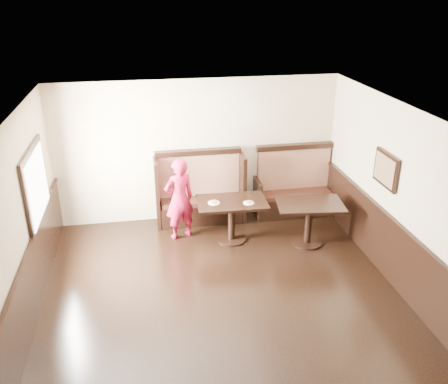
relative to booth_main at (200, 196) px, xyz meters
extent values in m
plane|color=black|center=(0.00, -3.30, -0.53)|extent=(7.00, 7.00, 0.00)
plane|color=#C8B791|center=(0.00, 0.20, 0.87)|extent=(5.50, 0.00, 5.50)
plane|color=#C8B791|center=(-2.75, -3.30, 0.87)|extent=(0.00, 7.00, 7.00)
plane|color=#C8B791|center=(2.75, -3.30, 0.87)|extent=(0.00, 7.00, 7.00)
plane|color=white|center=(0.00, -3.30, 2.27)|extent=(7.00, 7.00, 0.00)
cube|color=black|center=(-2.72, -3.30, -0.03)|extent=(0.05, 6.90, 1.00)
cube|color=black|center=(2.72, -3.30, -0.03)|extent=(0.05, 6.90, 1.00)
cube|color=black|center=(-2.71, -1.40, 1.02)|extent=(0.05, 1.50, 1.20)
cube|color=white|center=(-2.69, -1.40, 1.02)|extent=(0.01, 1.30, 1.00)
cube|color=black|center=(2.71, -2.10, 1.17)|extent=(0.04, 0.70, 0.55)
cube|color=olive|center=(2.69, -2.10, 1.17)|extent=(0.01, 0.60, 0.45)
cube|color=black|center=(0.00, -0.08, -0.32)|extent=(1.60, 0.50, 0.42)
cube|color=#321710|center=(0.00, -0.08, -0.07)|extent=(1.54, 0.46, 0.09)
cube|color=#501510|center=(0.00, 0.13, 0.37)|extent=(1.60, 0.12, 0.92)
cube|color=black|center=(0.00, 0.13, 0.87)|extent=(1.68, 0.16, 0.10)
cube|color=black|center=(-0.84, 0.02, 0.15)|extent=(0.07, 0.72, 1.36)
cube|color=black|center=(0.84, 0.02, 0.15)|extent=(0.07, 0.72, 1.36)
cube|color=black|center=(1.95, -0.08, -0.32)|extent=(1.50, 0.50, 0.42)
cube|color=#321710|center=(1.95, -0.08, -0.07)|extent=(1.44, 0.46, 0.09)
cube|color=#501510|center=(1.95, 0.13, 0.37)|extent=(1.50, 0.12, 0.92)
cube|color=black|center=(1.95, 0.13, 0.87)|extent=(1.58, 0.16, 0.10)
cube|color=black|center=(1.16, 0.02, -0.13)|extent=(0.07, 0.72, 0.80)
cube|color=black|center=(2.74, 0.02, -0.13)|extent=(0.07, 0.72, 0.80)
cube|color=black|center=(0.46, -0.92, 0.25)|extent=(1.28, 0.83, 0.05)
cylinder|color=black|center=(0.46, -0.92, -0.15)|extent=(0.13, 0.13, 0.73)
cylinder|color=black|center=(0.46, -0.92, -0.51)|extent=(0.54, 0.54, 0.03)
cube|color=black|center=(1.81, -1.29, 0.26)|extent=(1.25, 0.90, 0.05)
cylinder|color=black|center=(1.81, -1.29, -0.14)|extent=(0.13, 0.13, 0.74)
cylinder|color=black|center=(1.81, -1.29, -0.51)|extent=(0.55, 0.55, 0.03)
imported|color=#AA1235|center=(-0.45, -0.63, 0.25)|extent=(0.66, 0.54, 1.56)
cylinder|color=white|center=(0.13, -0.94, 0.28)|extent=(0.21, 0.21, 0.01)
cylinder|color=tan|center=(0.13, -0.94, 0.29)|extent=(0.13, 0.13, 0.02)
cylinder|color=#EABA54|center=(0.13, -0.94, 0.31)|extent=(0.11, 0.11, 0.01)
cylinder|color=white|center=(0.74, -1.06, 0.28)|extent=(0.20, 0.20, 0.01)
cylinder|color=tan|center=(0.74, -1.06, 0.29)|extent=(0.12, 0.12, 0.02)
cylinder|color=#EABA54|center=(0.74, -1.06, 0.30)|extent=(0.10, 0.10, 0.01)
camera|label=1|loc=(-1.04, -8.51, 3.88)|focal=38.00mm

